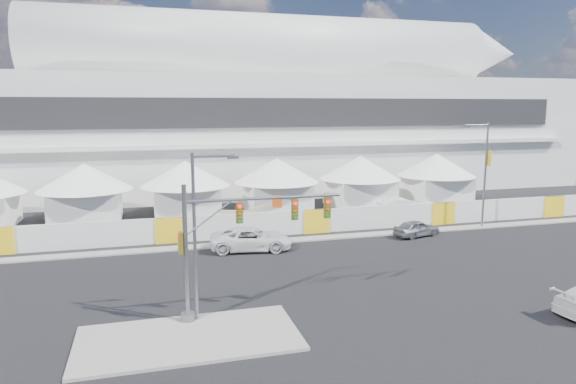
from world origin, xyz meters
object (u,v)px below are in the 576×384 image
object	(u,v)px
sedan_silver	(417,228)
boom_lift	(235,222)
pickup_curb	(251,239)
streetlight_curb	(483,167)
lot_car_a	(401,205)
streetlight_median	(199,225)
traffic_mast	(224,244)

from	to	relation	value
sedan_silver	boom_lift	world-z (taller)	boom_lift
pickup_curb	sedan_silver	bearing A→B (deg)	-79.70
sedan_silver	streetlight_curb	xyz separation A→B (m)	(6.99, 1.37, 4.63)
lot_car_a	streetlight_curb	distance (m)	9.44
pickup_curb	lot_car_a	distance (m)	19.29
boom_lift	streetlight_curb	bearing A→B (deg)	9.23
sedan_silver	boom_lift	xyz separation A→B (m)	(-14.07, 5.39, 0.17)
sedan_silver	pickup_curb	world-z (taller)	pickup_curb
sedan_silver	streetlight_curb	world-z (taller)	streetlight_curb
pickup_curb	streetlight_curb	world-z (taller)	streetlight_curb
streetlight_curb	boom_lift	xyz separation A→B (m)	(-21.05, 4.03, -4.46)
lot_car_a	streetlight_median	size ratio (longest dim) A/B	0.58
boom_lift	streetlight_median	bearing A→B (deg)	-84.75
sedan_silver	streetlight_curb	bearing A→B (deg)	-91.98
lot_car_a	streetlight_curb	bearing A→B (deg)	-152.95
sedan_silver	boom_lift	distance (m)	15.07
streetlight_median	streetlight_curb	world-z (taller)	streetlight_curb
streetlight_curb	boom_lift	size ratio (longest dim) A/B	1.42
pickup_curb	boom_lift	xyz separation A→B (m)	(-0.26, 5.76, 0.01)
streetlight_curb	traffic_mast	bearing A→B (deg)	-150.89
traffic_mast	streetlight_curb	size ratio (longest dim) A/B	0.89
streetlight_median	boom_lift	size ratio (longest dim) A/B	1.28
traffic_mast	streetlight_curb	world-z (taller)	streetlight_curb
sedan_silver	streetlight_median	bearing A→B (deg)	110.07
streetlight_median	lot_car_a	bearing A→B (deg)	43.68
lot_car_a	boom_lift	world-z (taller)	boom_lift
traffic_mast	boom_lift	distance (m)	18.30
lot_car_a	traffic_mast	bearing A→B (deg)	135.19
streetlight_curb	boom_lift	world-z (taller)	streetlight_curb
lot_car_a	streetlight_median	xyz separation A→B (m)	(-21.93, -20.94, 4.09)
pickup_curb	traffic_mast	distance (m)	12.88
streetlight_median	traffic_mast	bearing A→B (deg)	-4.46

